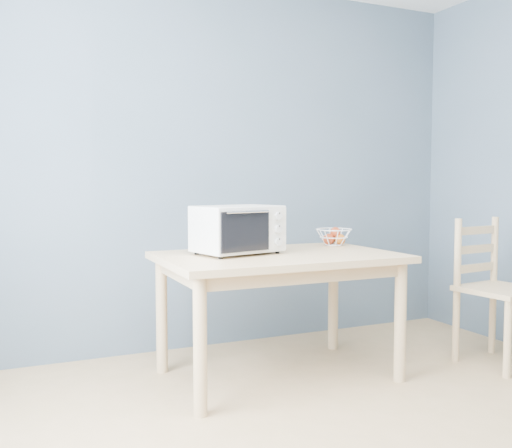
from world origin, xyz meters
name	(u,v)px	position (x,y,z in m)	size (l,w,h in m)	color
room	(426,147)	(0.00, 0.00, 1.30)	(4.01, 4.51, 2.61)	tan
dining_table	(278,271)	(0.13, 1.43, 0.65)	(1.40, 0.90, 0.75)	tan
toaster_oven	(235,229)	(-0.11, 1.52, 0.90)	(0.55, 0.46, 0.29)	beige
fruit_basket	(334,236)	(0.69, 1.70, 0.81)	(0.31, 0.31, 0.12)	white
dining_chair	(494,292)	(1.54, 1.10, 0.47)	(0.49, 0.49, 0.94)	tan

